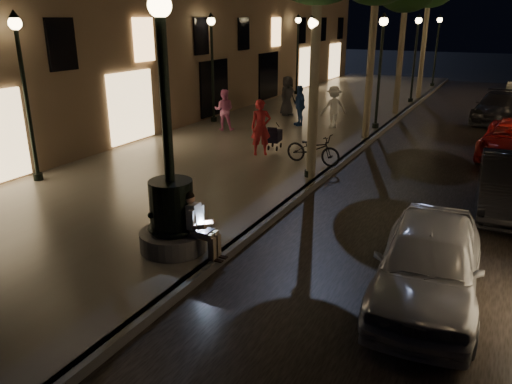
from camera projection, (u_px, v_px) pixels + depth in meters
The scene contains 23 objects.
ground at pixel (376, 138), 21.07m from camera, with size 120.00×120.00×0.00m, color black.
cobble_lane at pixel (451, 145), 19.78m from camera, with size 6.00×45.00×0.02m, color black.
promenade at pixel (289, 126), 22.75m from camera, with size 8.00×45.00×0.20m, color slate.
curb_strip at pixel (376, 135), 21.04m from camera, with size 0.25×45.00×0.20m, color #59595B.
fountain_lamppost at pixel (171, 203), 10.17m from camera, with size 1.40×1.40×5.21m.
seated_man_laptop at pixel (197, 222), 10.01m from camera, with size 0.97×0.33×1.34m.
lamp_curb_a at pixel (313, 75), 14.25m from camera, with size 0.36×0.36×4.81m.
lamp_curb_b at pixel (381, 57), 20.97m from camera, with size 0.36×0.36×4.81m.
lamp_curb_c at pixel (416, 47), 27.69m from camera, with size 0.36×0.36×4.81m.
lamp_curb_d at pixel (437, 41), 34.42m from camera, with size 0.36×0.36×4.81m.
lamp_left_a at pixel (23, 77), 13.93m from camera, with size 0.36×0.36×4.81m.
lamp_left_b at pixel (212, 54), 22.34m from camera, with size 0.36×0.36×4.81m.
lamp_left_c at pixel (298, 44), 30.74m from camera, with size 0.36×0.36×4.81m.
stroller at pixel (275, 136), 18.29m from camera, with size 0.49×0.95×0.96m.
car_front at pixel (428, 262), 8.74m from camera, with size 1.75×4.36×1.48m, color #A8AAB0.
car_second at pixel (511, 185), 12.84m from camera, with size 1.53×4.40×1.45m, color black.
car_rear at pixel (497, 107), 24.11m from camera, with size 1.92×4.71×1.37m, color #303036.
pedestrian_red at pixel (261, 127), 17.39m from camera, with size 0.71×0.47×1.94m, color red.
pedestrian_pink at pixel (224, 110), 21.29m from camera, with size 0.85×0.66×1.74m, color pink.
pedestrian_white at pixel (334, 107), 21.72m from camera, with size 1.17×0.67×1.81m, color silver.
pedestrian_blue at pixel (300, 105), 22.21m from camera, with size 1.05×0.44×1.79m, color navy.
pedestrian_dark at pixel (287, 96), 24.53m from camera, with size 0.93×0.61×1.91m, color #36363B.
bicycle at pixel (313, 149), 16.42m from camera, with size 0.67×1.91×1.00m, color black.
Camera 1 is at (4.87, -5.70, 4.80)m, focal length 35.00 mm.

